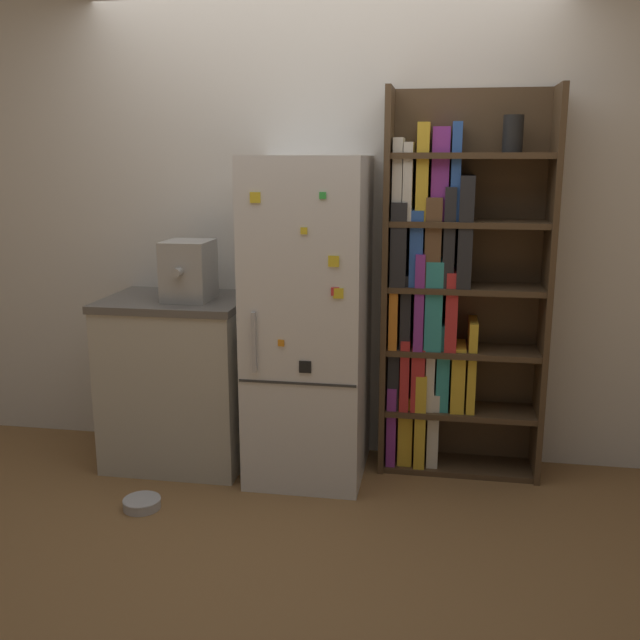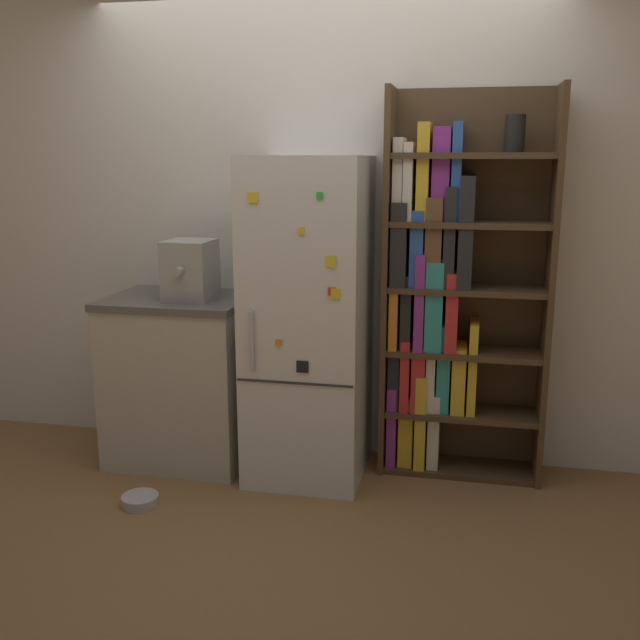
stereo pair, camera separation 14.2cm
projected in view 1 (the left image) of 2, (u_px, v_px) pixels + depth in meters
name	position (u px, v px, depth m)	size (l,w,h in m)	color
ground_plane	(305.00, 480.00, 3.78)	(16.00, 16.00, 0.00)	olive
wall_back	(320.00, 226.00, 3.95)	(8.00, 0.05, 2.60)	silver
refrigerator	(309.00, 320.00, 3.72)	(0.60, 0.66, 1.68)	silver
bookshelf	(444.00, 297.00, 3.76)	(0.85, 0.31, 2.02)	#4C3823
kitchen_counter	(179.00, 380.00, 3.95)	(0.77, 0.61, 0.93)	#BCB7A8
espresso_machine	(189.00, 270.00, 3.76)	(0.24, 0.33, 0.31)	#A5A39E
pet_bowl	(142.00, 503.00, 3.47)	(0.18, 0.18, 0.05)	#B7B7BC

